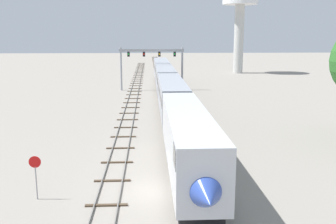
% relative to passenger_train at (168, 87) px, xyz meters
% --- Properties ---
extents(ground_plane, '(400.00, 400.00, 0.00)m').
position_rel_passenger_train_xyz_m(ground_plane, '(-2.00, -32.67, -2.60)').
color(ground_plane, gray).
extents(track_main, '(2.60, 200.00, 0.16)m').
position_rel_passenger_train_xyz_m(track_main, '(0.00, 27.33, -2.54)').
color(track_main, slate).
rests_on(track_main, ground).
extents(track_near, '(2.60, 160.00, 0.16)m').
position_rel_passenger_train_xyz_m(track_near, '(-5.50, 7.33, -2.54)').
color(track_near, slate).
rests_on(track_near, ground).
extents(passenger_train, '(3.04, 78.34, 4.80)m').
position_rel_passenger_train_xyz_m(passenger_train, '(0.00, 0.00, 0.00)').
color(passenger_train, silver).
rests_on(passenger_train, ground).
extents(signal_gantry, '(12.10, 0.49, 8.09)m').
position_rel_passenger_train_xyz_m(signal_gantry, '(-2.25, 15.10, 3.32)').
color(signal_gantry, '#999BA0').
rests_on(signal_gantry, ground).
extents(water_tower, '(9.54, 9.54, 23.54)m').
position_rel_passenger_train_xyz_m(water_tower, '(21.69, 47.16, 15.84)').
color(water_tower, beige).
rests_on(water_tower, ground).
extents(stop_sign, '(0.76, 0.08, 2.88)m').
position_rel_passenger_train_xyz_m(stop_sign, '(-10.00, -33.48, -0.73)').
color(stop_sign, gray).
rests_on(stop_sign, ground).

